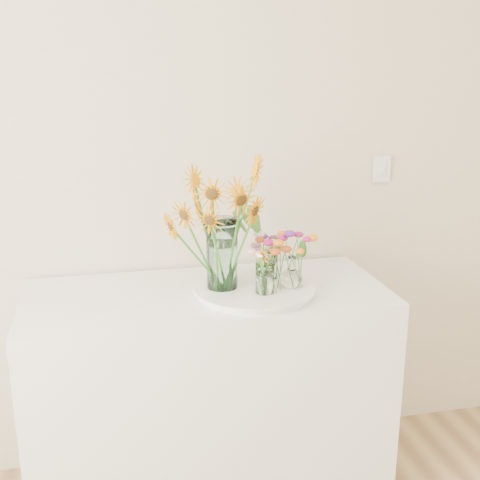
{
  "coord_description": "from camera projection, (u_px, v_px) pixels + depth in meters",
  "views": [
    {
      "loc": [
        -0.41,
        -0.23,
        1.73
      ],
      "look_at": [
        0.06,
        1.86,
        1.12
      ],
      "focal_mm": 45.0,
      "sensor_mm": 36.0,
      "label": 1
    }
  ],
  "objects": [
    {
      "name": "counter",
      "position": [
        209.0,
        394.0,
        2.46
      ],
      "size": [
        1.4,
        0.6,
        0.9
      ],
      "primitive_type": "cube",
      "color": "white",
      "rests_on": "ground_plane"
    },
    {
      "name": "mason_jar",
      "position": [
        222.0,
        254.0,
        2.25
      ],
      "size": [
        0.15,
        0.15,
        0.27
      ],
      "primitive_type": "cylinder",
      "rotation": [
        0.0,
        0.0,
        0.32
      ],
      "color": "#ABDBD7",
      "rests_on": "tray"
    },
    {
      "name": "tray",
      "position": [
        254.0,
        291.0,
        2.3
      ],
      "size": [
        0.44,
        0.44,
        0.02
      ],
      "primitive_type": "cylinder",
      "color": "white",
      "rests_on": "counter"
    },
    {
      "name": "small_vase_a",
      "position": [
        265.0,
        278.0,
        2.22
      ],
      "size": [
        0.07,
        0.07,
        0.12
      ],
      "primitive_type": "cylinder",
      "rotation": [
        0.0,
        0.0,
        -0.01
      ],
      "color": "white",
      "rests_on": "tray"
    },
    {
      "name": "sunflower_bouquet",
      "position": [
        222.0,
        223.0,
        2.22
      ],
      "size": [
        0.92,
        0.92,
        0.51
      ],
      "primitive_type": null,
      "rotation": [
        0.0,
        0.0,
        0.32
      ],
      "color": "orange",
      "rests_on": "tray"
    },
    {
      "name": "wildflower_posy_b",
      "position": [
        292.0,
        261.0,
        2.27
      ],
      "size": [
        0.23,
        0.23,
        0.22
      ],
      "primitive_type": null,
      "color": "orange",
      "rests_on": "tray"
    },
    {
      "name": "wildflower_posy_a",
      "position": [
        265.0,
        267.0,
        2.21
      ],
      "size": [
        0.18,
        0.18,
        0.21
      ],
      "primitive_type": null,
      "color": "orange",
      "rests_on": "tray"
    },
    {
      "name": "wildflower_posy_c",
      "position": [
        269.0,
        254.0,
        2.36
      ],
      "size": [
        0.18,
        0.18,
        0.21
      ],
      "primitive_type": null,
      "color": "orange",
      "rests_on": "tray"
    },
    {
      "name": "small_vase_b",
      "position": [
        292.0,
        272.0,
        2.28
      ],
      "size": [
        0.11,
        0.11,
        0.13
      ],
      "primitive_type": null,
      "rotation": [
        0.0,
        0.0,
        -0.36
      ],
      "color": "white",
      "rests_on": "tray"
    },
    {
      "name": "small_vase_c",
      "position": [
        269.0,
        265.0,
        2.38
      ],
      "size": [
        0.09,
        0.09,
        0.12
      ],
      "primitive_type": "cylinder",
      "rotation": [
        0.0,
        0.0,
        0.42
      ],
      "color": "white",
      "rests_on": "tray"
    }
  ]
}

